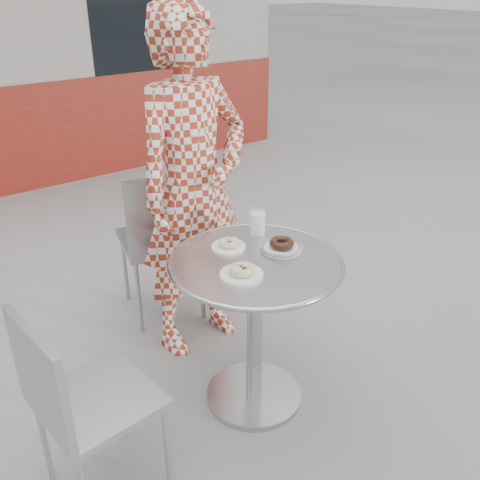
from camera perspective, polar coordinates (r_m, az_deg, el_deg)
ground at (r=2.80m, az=2.66°, el=-16.29°), size 60.00×60.00×0.00m
bistro_table at (r=2.43m, az=1.64°, el=-6.10°), size 0.78×0.78×0.78m
chair_far at (r=3.29m, az=-8.24°, el=-3.05°), size 0.55×0.55×0.95m
chair_left at (r=2.31m, az=-14.63°, el=-19.54°), size 0.45×0.44×0.87m
seated_person at (r=2.76m, az=-4.97°, el=5.44°), size 0.70×0.49×1.82m
plate_far at (r=2.42m, az=-1.22°, el=-0.50°), size 0.16×0.16×0.04m
plate_near at (r=2.20m, az=0.15°, el=-3.43°), size 0.18×0.18×0.05m
plate_checker at (r=2.42m, az=4.45°, el=-0.67°), size 0.19×0.19×0.05m
milk_cup at (r=2.54m, az=1.87°, el=1.90°), size 0.08×0.08×0.12m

